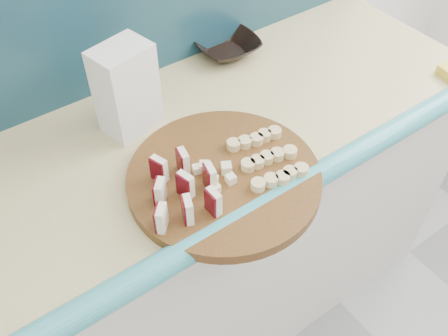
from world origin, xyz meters
TOP-DOWN VIEW (x-y plane):
  - kitchen_counter at (0.10, 1.50)m, footprint 2.20×0.63m
  - backsplash at (0.10, 1.79)m, footprint 2.20×0.02m
  - cutting_board at (0.32, 1.31)m, footprint 0.53×0.53m
  - apple_wedges at (0.21, 1.30)m, footprint 0.17×0.19m
  - apple_chunks at (0.30, 1.32)m, footprint 0.06×0.07m
  - banana_slices at (0.43, 1.29)m, footprint 0.17×0.19m
  - brown_bowl at (0.63, 1.73)m, footprint 0.20×0.20m
  - flour_bag at (0.25, 1.60)m, footprint 0.15×0.12m

SIDE VIEW (x-z plane):
  - kitchen_counter at x=0.10m, z-range 0.00..0.91m
  - cutting_board at x=0.32m, z-range 0.91..0.94m
  - brown_bowl at x=0.63m, z-range 0.91..0.96m
  - banana_slices at x=0.43m, z-range 0.94..0.96m
  - apple_chunks at x=0.30m, z-range 0.94..0.96m
  - apple_wedges at x=0.21m, z-range 0.94..1.00m
  - flour_bag at x=0.25m, z-range 0.91..1.14m
  - backsplash at x=0.10m, z-range 0.91..1.41m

